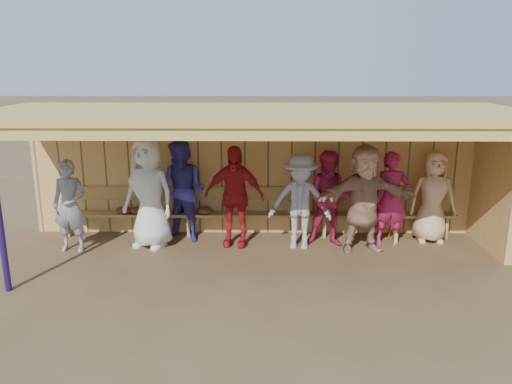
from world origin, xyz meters
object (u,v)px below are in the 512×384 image
player_g (391,199)px  bench (256,208)px  player_f (364,198)px  player_h (433,197)px  player_c (183,191)px  player_d (234,196)px  player_a (70,206)px  player_b (149,193)px  player_e (300,201)px  player_extra (330,199)px

player_g → bench: bearing=167.6°
player_f → bench: player_f is taller
player_f → player_h: player_f is taller
player_c → bench: size_ratio=0.25×
player_d → bench: 0.79m
bench → player_c: bearing=-167.3°
player_a → player_c: player_c is taller
player_b → player_e: bearing=20.5°
player_a → player_g: (5.67, 0.36, 0.04)m
player_a → player_h: size_ratio=0.96×
player_f → player_g: (0.55, 0.30, -0.09)m
player_a → player_f: (5.12, 0.07, 0.13)m
player_a → player_c: 1.98m
player_b → player_extra: size_ratio=1.14×
bench → player_e: bearing=-41.7°
player_e → player_a: bearing=-169.9°
player_g → player_d: bearing=-179.5°
player_a → bench: (3.24, 0.88, -0.29)m
player_e → player_g: player_e is taller
player_b → player_f: size_ratio=1.05×
player_a → player_b: bearing=11.4°
player_b → player_f: (3.78, -0.16, -0.04)m
player_e → player_h: bearing=16.0°
player_b → player_f: bearing=18.9°
player_f → player_h: bearing=9.8°
player_f → player_d: bearing=163.5°
player_h → player_extra: 1.93m
player_h → bench: 3.27m
player_e → player_h: player_e is taller
player_f → player_extra: size_ratio=1.09×
player_a → player_e: bearing=4.4°
player_extra → player_g: bearing=10.5°
player_b → player_extra: (3.23, 0.11, -0.12)m
player_a → bench: size_ratio=0.22×
player_d → player_e: size_ratio=1.07×
player_e → player_f: bearing=1.1°
player_c → player_e: size_ratio=1.09×
player_c → player_g: bearing=19.2°
player_h → player_f: bearing=-156.3°
player_e → player_f: size_ratio=0.91×
player_e → player_h: (2.46, 0.37, -0.01)m
player_f → bench: size_ratio=0.25×
player_d → player_e: bearing=2.1°
player_b → player_g: (4.33, 0.13, -0.14)m
player_d → bench: player_d is taller
player_b → player_g: 4.33m
player_e → player_h: size_ratio=1.01×
player_d → player_g: (2.82, 0.04, -0.06)m
player_b → player_d: size_ratio=1.08×
player_f → player_g: player_f is taller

